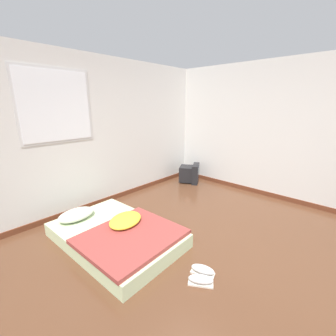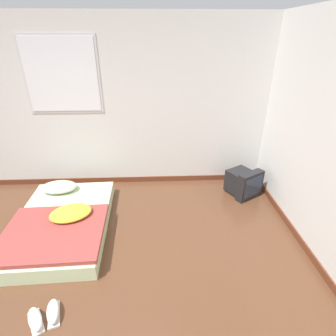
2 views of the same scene
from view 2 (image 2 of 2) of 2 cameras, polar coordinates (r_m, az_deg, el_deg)
ground_plane at (r=2.94m, az=-24.99°, el=-28.10°), size 20.00×20.00×0.00m
wall_back at (r=4.29m, az=-16.88°, el=12.38°), size 7.95×0.08×2.60m
mattress_bed at (r=3.75m, az=-22.12°, el=-10.70°), size 1.22×1.79×0.33m
crt_tv at (r=4.31m, az=16.09°, el=-3.08°), size 0.57×0.58×0.44m
sneaker_pair at (r=2.92m, az=-25.33°, el=-27.08°), size 0.34×0.35×0.10m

